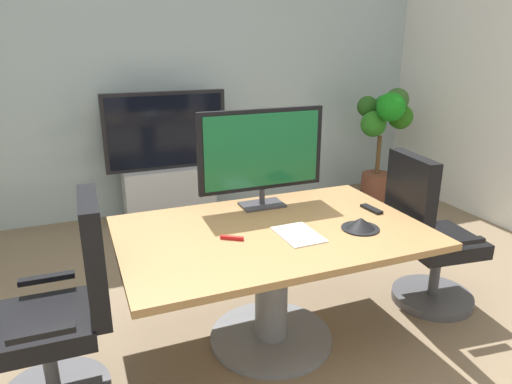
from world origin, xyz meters
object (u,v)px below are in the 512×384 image
wall_display_unit (169,178)px  remote_control (371,209)px  office_chair_left (65,322)px  potted_plant (384,129)px  office_chair_right (427,244)px  conference_phone (361,224)px  conference_table (272,261)px  tv_monitor (262,153)px

wall_display_unit → remote_control: wall_display_unit is taller
office_chair_left → potted_plant: (3.39, 2.04, 0.36)m
office_chair_left → remote_control: 1.90m
office_chair_right → conference_phone: 0.77m
conference_table → office_chair_right: (1.16, -0.02, -0.09)m
office_chair_right → potted_plant: bearing=-21.9°
tv_monitor → conference_phone: (0.38, -0.58, -0.33)m
conference_phone → office_chair_left: bearing=175.8°
tv_monitor → potted_plant: tv_monitor is taller
office_chair_left → office_chair_right: (2.31, 0.05, 0.00)m
conference_table → tv_monitor: bearing=76.1°
conference_table → potted_plant: bearing=41.4°
conference_table → potted_plant: size_ratio=1.36×
wall_display_unit → conference_table: bearing=-86.2°
conference_table → conference_phone: (0.48, -0.19, 0.23)m
conference_table → potted_plant: potted_plant is taller
office_chair_left → office_chair_right: same height
conference_table → wall_display_unit: (-0.15, 2.26, -0.10)m
tv_monitor → wall_display_unit: tv_monitor is taller
potted_plant → wall_display_unit: bearing=173.1°
office_chair_left → office_chair_right: 2.31m
remote_control → conference_phone: bearing=-140.4°
office_chair_left → conference_phone: office_chair_left is taller
tv_monitor → potted_plant: size_ratio=0.66×
office_chair_left → wall_display_unit: bearing=157.7°
remote_control → potted_plant: bearing=47.3°
conference_table → conference_phone: bearing=-21.5°
remote_control → tv_monitor: bearing=146.2°
conference_table → remote_control: remote_control is taller
conference_table → conference_phone: size_ratio=7.94×
conference_table → office_chair_left: size_ratio=1.60×
conference_table → remote_control: bearing=3.6°
tv_monitor → remote_control: size_ratio=4.94×
potted_plant → conference_table: bearing=-138.6°
potted_plant → conference_phone: (-1.76, -2.16, -0.04)m
office_chair_left → conference_phone: bearing=86.9°
office_chair_right → conference_phone: bearing=110.9°
office_chair_left → tv_monitor: bearing=111.3°
conference_table → remote_control: 0.75m
office_chair_right → potted_plant: (1.08, 1.99, 0.36)m
office_chair_left → conference_phone: size_ratio=4.95×
tv_monitor → conference_phone: bearing=-56.9°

